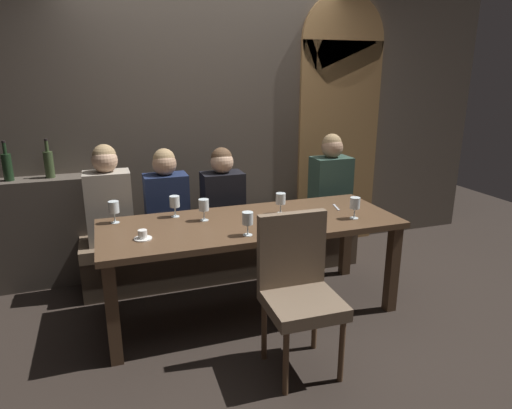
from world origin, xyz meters
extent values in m
plane|color=black|center=(0.00, 0.00, 0.00)|extent=(9.00, 9.00, 0.00)
cube|color=brown|center=(0.00, 1.22, 1.50)|extent=(6.00, 0.12, 3.00)
cube|color=olive|center=(1.35, 1.15, 1.05)|extent=(0.90, 0.05, 2.10)
cylinder|color=#A07545|center=(1.35, 1.15, 2.10)|extent=(0.90, 0.05, 0.90)
cube|color=#494138|center=(-1.55, 1.04, 0.47)|extent=(1.10, 0.28, 0.95)
cube|color=#493422|center=(-1.03, -0.35, 0.35)|extent=(0.08, 0.08, 0.69)
cube|color=#493422|center=(1.03, -0.35, 0.35)|extent=(0.08, 0.08, 0.69)
cube|color=#493422|center=(-1.03, 0.35, 0.35)|extent=(0.08, 0.08, 0.69)
cube|color=#493422|center=(1.03, 0.35, 0.35)|extent=(0.08, 0.08, 0.69)
cube|color=brown|center=(0.00, 0.00, 0.72)|extent=(2.20, 0.84, 0.04)
cube|color=#4A3C2E|center=(0.00, 0.70, 0.17)|extent=(2.50, 0.40, 0.35)
cube|color=brown|center=(0.00, 0.70, 0.40)|extent=(2.50, 0.44, 0.10)
cylinder|color=brown|center=(-0.12, -0.98, 0.21)|extent=(0.04, 0.04, 0.42)
cylinder|color=brown|center=(0.24, -0.98, 0.21)|extent=(0.04, 0.04, 0.42)
cylinder|color=brown|center=(-0.12, -0.62, 0.21)|extent=(0.04, 0.04, 0.42)
cylinder|color=brown|center=(0.24, -0.62, 0.21)|extent=(0.04, 0.04, 0.42)
cube|color=brown|center=(0.06, -0.80, 0.46)|extent=(0.45, 0.45, 0.08)
cube|color=brown|center=(0.07, -0.61, 0.74)|extent=(0.44, 0.07, 0.48)
cube|color=#9E9384|center=(-0.99, 0.68, 0.75)|extent=(0.36, 0.24, 0.59)
sphere|color=tan|center=(-0.99, 0.68, 1.13)|extent=(0.20, 0.20, 0.20)
sphere|color=#9E7F56|center=(-0.99, 0.69, 1.17)|extent=(0.18, 0.18, 0.18)
cube|color=#192342|center=(-0.52, 0.72, 0.71)|extent=(0.36, 0.24, 0.53)
sphere|color=tan|center=(-0.52, 0.72, 1.07)|extent=(0.20, 0.20, 0.20)
sphere|color=#9E7F56|center=(-0.52, 0.73, 1.10)|extent=(0.18, 0.18, 0.18)
cube|color=black|center=(-0.03, 0.70, 0.71)|extent=(0.36, 0.24, 0.51)
sphere|color=tan|center=(-0.03, 0.70, 1.05)|extent=(0.20, 0.20, 0.20)
sphere|color=brown|center=(-0.03, 0.71, 1.09)|extent=(0.18, 0.18, 0.18)
cube|color=#2D473D|center=(1.03, 0.68, 0.74)|extent=(0.36, 0.24, 0.59)
sphere|color=tan|center=(1.03, 0.68, 1.13)|extent=(0.20, 0.20, 0.20)
sphere|color=#9E7F56|center=(1.03, 0.69, 1.16)|extent=(0.18, 0.18, 0.18)
cylinder|color=black|center=(-1.73, 1.03, 1.06)|extent=(0.08, 0.08, 0.22)
cylinder|color=black|center=(-1.73, 1.03, 1.21)|extent=(0.03, 0.03, 0.09)
cylinder|color=black|center=(-1.73, 1.03, 1.27)|extent=(0.03, 0.03, 0.02)
cylinder|color=#384728|center=(-1.43, 1.04, 1.06)|extent=(0.08, 0.08, 0.22)
cylinder|color=#384728|center=(-1.43, 1.04, 1.21)|extent=(0.03, 0.03, 0.09)
cylinder|color=black|center=(-1.43, 1.04, 1.27)|extent=(0.03, 0.03, 0.02)
cylinder|color=silver|center=(-0.51, 0.28, 0.74)|extent=(0.06, 0.06, 0.00)
cylinder|color=silver|center=(-0.51, 0.28, 0.78)|extent=(0.01, 0.01, 0.07)
cylinder|color=silver|center=(-0.51, 0.28, 0.86)|extent=(0.08, 0.08, 0.08)
cylinder|color=maroon|center=(-0.51, 0.28, 0.83)|extent=(0.07, 0.07, 0.02)
cylinder|color=silver|center=(-0.33, 0.12, 0.74)|extent=(0.06, 0.06, 0.00)
cylinder|color=silver|center=(-0.33, 0.12, 0.78)|extent=(0.01, 0.01, 0.07)
cylinder|color=silver|center=(-0.33, 0.12, 0.86)|extent=(0.08, 0.08, 0.08)
cylinder|color=silver|center=(-0.96, 0.28, 0.74)|extent=(0.06, 0.06, 0.00)
cylinder|color=silver|center=(-0.96, 0.28, 0.78)|extent=(0.01, 0.01, 0.07)
cylinder|color=silver|center=(-0.96, 0.28, 0.86)|extent=(0.08, 0.08, 0.08)
cylinder|color=silver|center=(0.28, 0.09, 0.74)|extent=(0.06, 0.06, 0.00)
cylinder|color=silver|center=(0.28, 0.09, 0.78)|extent=(0.01, 0.01, 0.07)
cylinder|color=silver|center=(0.28, 0.09, 0.86)|extent=(0.08, 0.08, 0.08)
cylinder|color=maroon|center=(0.28, 0.09, 0.84)|extent=(0.07, 0.07, 0.03)
cylinder|color=silver|center=(-0.12, -0.28, 0.74)|extent=(0.06, 0.06, 0.00)
cylinder|color=silver|center=(-0.12, -0.28, 0.78)|extent=(0.01, 0.01, 0.07)
cylinder|color=silver|center=(-0.12, -0.28, 0.86)|extent=(0.08, 0.08, 0.08)
cylinder|color=gold|center=(-0.12, -0.28, 0.84)|extent=(0.07, 0.07, 0.03)
cylinder|color=silver|center=(0.76, -0.20, 0.74)|extent=(0.06, 0.06, 0.00)
cylinder|color=silver|center=(0.76, -0.20, 0.78)|extent=(0.01, 0.01, 0.07)
cylinder|color=silver|center=(0.76, -0.20, 0.86)|extent=(0.08, 0.08, 0.08)
cylinder|color=gold|center=(0.76, -0.20, 0.84)|extent=(0.07, 0.07, 0.03)
cylinder|color=white|center=(-0.80, -0.12, 0.74)|extent=(0.12, 0.12, 0.01)
cylinder|color=white|center=(-0.80, -0.12, 0.78)|extent=(0.06, 0.06, 0.06)
cylinder|color=brown|center=(-0.80, -0.12, 0.80)|extent=(0.05, 0.05, 0.01)
cube|color=silver|center=(0.77, 0.09, 0.74)|extent=(0.06, 0.17, 0.01)
camera|label=1|loc=(-1.00, -3.00, 1.81)|focal=31.46mm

